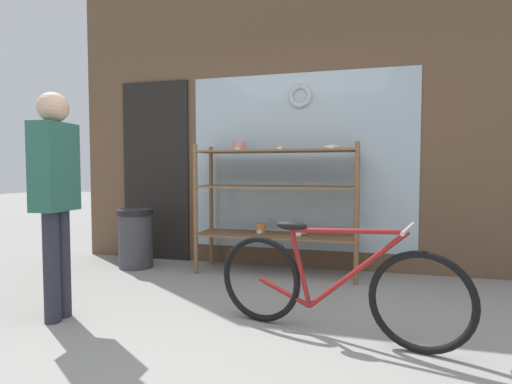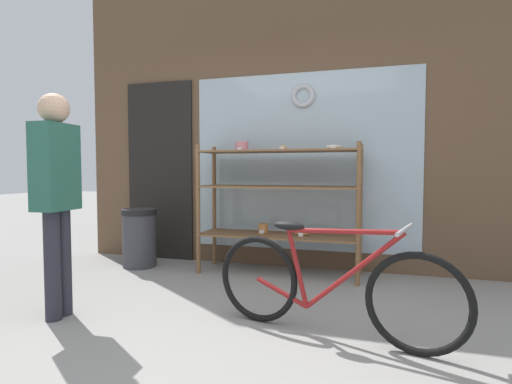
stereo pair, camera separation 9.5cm
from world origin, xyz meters
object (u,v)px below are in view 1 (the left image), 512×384
object	(u,v)px
bicycle	(332,285)
pedestrian	(55,188)
display_case	(276,194)
trash_bin	(136,236)

from	to	relation	value
bicycle	pedestrian	bearing A→B (deg)	-159.89
bicycle	pedestrian	size ratio (longest dim) A/B	1.01
display_case	bicycle	size ratio (longest dim) A/B	1.01
display_case	trash_bin	distance (m)	1.61
pedestrian	bicycle	bearing A→B (deg)	-86.94
display_case	trash_bin	xyz separation A→B (m)	(-1.53, -0.14, -0.48)
trash_bin	bicycle	bearing A→B (deg)	-30.14
pedestrian	trash_bin	xyz separation A→B (m)	(-0.31, 1.50, -0.59)
display_case	pedestrian	bearing A→B (deg)	-126.79
bicycle	pedestrian	xyz separation A→B (m)	(-1.90, -0.22, 0.61)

